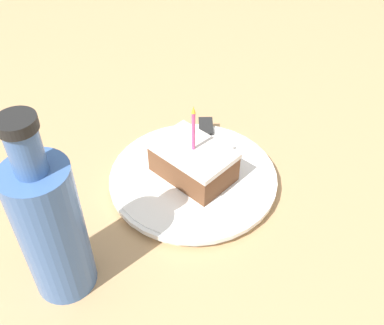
# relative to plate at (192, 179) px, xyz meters

# --- Properties ---
(ground_plane) EXTENTS (2.40, 2.40, 0.04)m
(ground_plane) POSITION_rel_plate_xyz_m (-0.00, 0.02, -0.03)
(ground_plane) COLOR tan
(ground_plane) RESTS_ON ground
(plate) EXTENTS (0.25, 0.25, 0.02)m
(plate) POSITION_rel_plate_xyz_m (0.00, 0.00, 0.00)
(plate) COLOR white
(plate) RESTS_ON ground_plane
(cake_slice) EXTENTS (0.08, 0.12, 0.12)m
(cake_slice) POSITION_rel_plate_xyz_m (-0.00, 0.00, 0.03)
(cake_slice) COLOR brown
(cake_slice) RESTS_ON plate
(fork) EXTENTS (0.13, 0.13, 0.00)m
(fork) POSITION_rel_plate_xyz_m (-0.07, -0.03, 0.01)
(fork) COLOR #262626
(fork) RESTS_ON plate
(bottle) EXTENTS (0.07, 0.07, 0.25)m
(bottle) POSITION_rel_plate_xyz_m (0.23, 0.00, 0.09)
(bottle) COLOR #3F66A5
(bottle) RESTS_ON ground_plane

